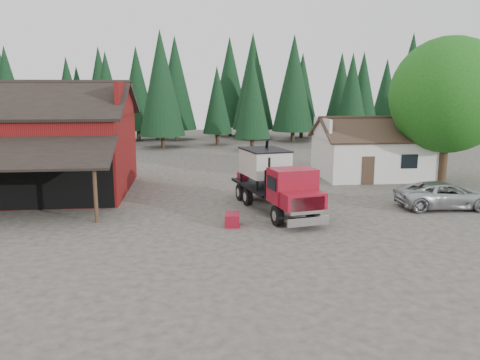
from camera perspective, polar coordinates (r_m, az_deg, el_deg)
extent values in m
plane|color=#403B33|center=(22.12, -3.58, -6.22)|extent=(120.00, 120.00, 0.00)
cube|color=maroon|center=(32.97, -23.99, 2.94)|extent=(12.00, 10.00, 5.00)
cube|color=black|center=(30.37, -25.92, 8.84)|extent=(12.80, 5.53, 2.35)
cube|color=black|center=(35.12, -23.20, 9.16)|extent=(12.80, 5.53, 2.35)
cube|color=maroon|center=(31.41, -13.87, 9.62)|extent=(0.25, 7.00, 2.00)
cylinder|color=#382619|center=(24.24, -17.21, -1.76)|extent=(0.20, 0.20, 2.80)
cube|color=black|center=(28.32, -26.97, 0.53)|extent=(11.70, 0.08, 3.90)
cube|color=silver|center=(37.20, 15.84, 2.68)|extent=(8.00, 6.00, 3.00)
cube|color=#38281E|center=(35.59, 16.93, 5.93)|extent=(8.60, 3.42, 1.80)
cube|color=#38281E|center=(38.36, 15.18, 6.33)|extent=(8.60, 3.42, 1.80)
cube|color=silver|center=(35.66, 10.02, 6.24)|extent=(0.20, 4.20, 1.50)
cube|color=silver|center=(38.65, 21.55, 5.99)|extent=(0.20, 4.20, 1.50)
cube|color=#38281E|center=(33.95, 15.34, 1.12)|extent=(0.90, 0.06, 2.00)
cube|color=black|center=(35.07, 19.96, 2.15)|extent=(1.20, 0.06, 1.00)
cylinder|color=#382619|center=(36.25, 23.50, 2.16)|extent=(0.60, 0.60, 3.20)
sphere|color=#195613|center=(35.93, 24.05, 9.43)|extent=(8.00, 8.00, 8.00)
sphere|color=#195613|center=(36.08, 21.61, 7.69)|extent=(4.40, 4.40, 4.40)
sphere|color=#195613|center=(35.78, 25.98, 7.83)|extent=(4.80, 4.80, 4.80)
cylinder|color=#382619|center=(51.92, 1.49, 4.48)|extent=(0.44, 0.44, 1.60)
cone|color=black|center=(51.61, 1.52, 10.12)|extent=(3.96, 3.96, 9.00)
cylinder|color=#382619|center=(52.72, 19.65, 3.96)|extent=(0.44, 0.44, 1.60)
cone|color=black|center=(52.42, 20.07, 10.59)|extent=(4.84, 4.84, 11.00)
cylinder|color=#382619|center=(55.52, -9.39, 4.75)|extent=(0.44, 0.44, 1.60)
cone|color=black|center=(55.24, -9.60, 11.57)|extent=(5.28, 5.28, 12.00)
cylinder|color=black|center=(22.88, 4.57, -4.35)|extent=(0.52, 1.05, 1.00)
cylinder|color=black|center=(23.67, 8.85, -3.93)|extent=(0.52, 1.05, 1.00)
cylinder|color=black|center=(26.84, 0.93, -2.06)|extent=(0.52, 1.05, 1.00)
cylinder|color=black|center=(27.52, 4.70, -1.77)|extent=(0.52, 1.05, 1.00)
cylinder|color=black|center=(28.01, 0.07, -1.51)|extent=(0.52, 1.05, 1.00)
cylinder|color=black|center=(28.66, 3.70, -1.25)|extent=(0.52, 1.05, 1.00)
cube|color=black|center=(25.76, 4.02, -1.80)|extent=(2.63, 7.87, 0.36)
cube|color=silver|center=(22.04, 8.30, -5.02)|extent=(2.08, 0.60, 0.41)
cube|color=silver|center=(21.93, 8.25, -3.13)|extent=(1.71, 0.45, 0.82)
cube|color=maroon|center=(22.38, 7.63, -2.47)|extent=(2.25, 1.59, 0.77)
cube|color=maroon|center=(23.31, 6.39, -0.65)|extent=(2.46, 1.97, 1.68)
cube|color=black|center=(22.61, 7.18, -0.32)|extent=(1.88, 0.48, 0.82)
cylinder|color=black|center=(23.60, 3.58, 0.77)|extent=(0.15, 0.15, 1.64)
cube|color=black|center=(24.14, 5.49, -0.35)|extent=(2.20, 0.58, 1.46)
cube|color=black|center=(26.87, 2.99, -0.73)|extent=(3.39, 5.65, 0.15)
cube|color=beige|center=(26.63, 3.02, 2.12)|extent=(2.68, 3.38, 1.46)
cone|color=beige|center=(26.79, 3.00, 0.19)|extent=(2.38, 2.38, 0.64)
cube|color=black|center=(26.53, 3.04, 3.71)|extent=(2.79, 3.49, 0.07)
cylinder|color=black|center=(28.02, 3.11, 2.35)|extent=(0.26, 2.02, 2.78)
cube|color=maroon|center=(28.65, 0.39, 0.53)|extent=(0.69, 0.83, 0.41)
cylinder|color=silver|center=(24.51, 7.99, -2.74)|extent=(0.69, 1.00, 0.51)
imported|color=#ACB0B4|center=(28.56, 23.67, -1.70)|extent=(5.44, 2.75, 1.48)
cube|color=maroon|center=(22.88, -0.95, -4.84)|extent=(0.81, 1.17, 0.60)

